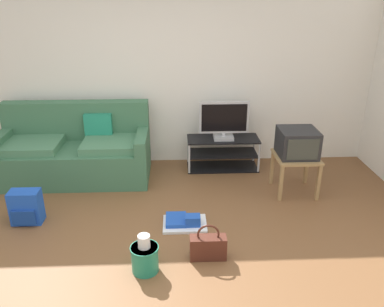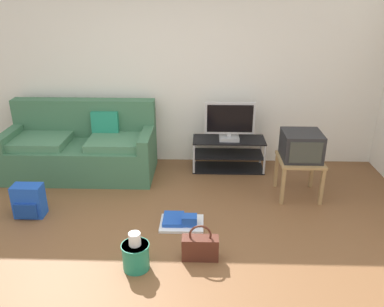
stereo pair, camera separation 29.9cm
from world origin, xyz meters
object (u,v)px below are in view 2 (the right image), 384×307
Objects in this scene: side_table at (300,165)px; backpack at (29,201)px; flat_tv at (230,122)px; floor_tray at (181,222)px; couch at (82,149)px; tv_stand at (228,154)px; handbag at (200,247)px; crt_tv at (301,146)px; cleaning_bucket at (136,254)px.

side_table is 3.13m from backpack.
flat_tv is 1.44× the size of floor_tray.
couch is at bearing -175.30° from flat_tv.
couch is 1.97× the size of tv_stand.
tv_stand reaches higher than handbag.
couch reaches higher than backpack.
floor_tray is at bearing -112.00° from flat_tv.
floor_tray is (-1.38, -0.73, -0.61)m from crt_tv.
tv_stand is 1.11m from side_table.
flat_tv reaches higher than couch.
backpack reaches higher than cleaning_bucket.
side_table reaches higher than backpack.
tv_stand is at bearing 68.31° from floor_tray.
backpack reaches higher than floor_tray.
couch is at bearing 131.59° from handbag.
side_table is 1.40× the size of handbag.
side_table is 1.14× the size of crt_tv.
cleaning_bucket is 0.80× the size of floor_tray.
backpack is (-3.07, -0.57, -0.22)m from side_table.
couch is at bearing 168.70° from side_table.
floor_tray is (-0.58, -1.43, -0.66)m from flat_tv.
cleaning_bucket is (-1.75, -1.44, -0.50)m from crt_tv.
handbag is at bearing -132.40° from crt_tv.
side_table is 2.27m from cleaning_bucket.
side_table is 1.59m from floor_tray.
side_table is 1.37× the size of cleaning_bucket.
crt_tv is at bearing -41.32° from flat_tv.
cleaning_bucket reaches higher than handbag.
floor_tray is (-0.58, -1.45, -0.18)m from tv_stand.
couch is at bearing 138.07° from floor_tray.
tv_stand is 2.62m from backpack.
backpack is at bearing 147.20° from cleaning_bucket.
couch is 1.18m from backpack.
crt_tv is at bearing -10.99° from couch.
flat_tv is at bearing 138.04° from side_table.
side_table is 0.24m from crt_tv.
handbag is at bearing -69.47° from floor_tray.
flat_tv is 1.68m from floor_tray.
couch reaches higher than floor_tray.
floor_tray is at bearing -152.81° from side_table.
couch is 2.86m from crt_tv.
flat_tv is at bearing 39.33° from backpack.
floor_tray is at bearing 4.99° from backpack.
cleaning_bucket is at bearing -140.85° from side_table.
crt_tv is at bearing -42.21° from tv_stand.
floor_tray is (1.41, -1.27, -0.32)m from couch.
couch is 2.00m from tv_stand.
crt_tv is (0.00, 0.02, 0.24)m from side_table.
cleaning_bucket is (1.33, -0.85, -0.03)m from backpack.
floor_tray is at bearing -41.93° from couch.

